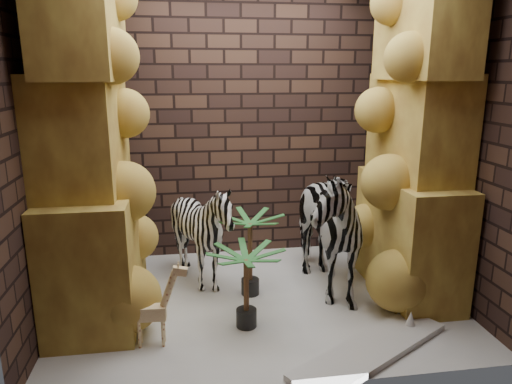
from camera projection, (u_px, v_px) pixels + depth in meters
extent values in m
plane|color=white|center=(259.00, 300.00, 4.32)|extent=(3.50, 3.50, 0.00)
plane|color=black|center=(242.00, 123.00, 5.14)|extent=(3.50, 0.00, 3.50)
plane|color=black|center=(293.00, 167.00, 2.75)|extent=(3.50, 0.00, 3.50)
plane|color=black|center=(41.00, 143.00, 3.69)|extent=(0.00, 3.00, 3.00)
plane|color=black|center=(452.00, 134.00, 4.20)|extent=(0.00, 3.00, 3.00)
imported|color=white|center=(317.00, 214.00, 4.37)|extent=(0.82, 1.34, 1.50)
imported|color=white|center=(202.00, 238.00, 4.49)|extent=(1.19, 1.31, 0.98)
cube|color=silver|center=(371.00, 350.00, 3.49)|extent=(1.43, 1.05, 0.05)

